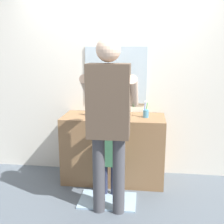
% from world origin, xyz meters
% --- Properties ---
extents(ground_plane, '(14.00, 14.00, 0.00)m').
position_xyz_m(ground_plane, '(0.00, 0.00, 0.00)').
color(ground_plane, slate).
extents(back_wall, '(4.40, 0.10, 2.70)m').
position_xyz_m(back_wall, '(0.00, 0.62, 1.35)').
color(back_wall, silver).
rests_on(back_wall, ground).
extents(vanity_cabinet, '(1.29, 0.54, 0.86)m').
position_xyz_m(vanity_cabinet, '(0.00, 0.30, 0.43)').
color(vanity_cabinet, olive).
rests_on(vanity_cabinet, ground).
extents(sink_basin, '(0.34, 0.34, 0.11)m').
position_xyz_m(sink_basin, '(0.00, 0.28, 0.92)').
color(sink_basin, white).
rests_on(sink_basin, vanity_cabinet).
extents(faucet, '(0.18, 0.14, 0.18)m').
position_xyz_m(faucet, '(0.00, 0.49, 0.95)').
color(faucet, '#B7BABF').
rests_on(faucet, vanity_cabinet).
extents(toothbrush_cup, '(0.07, 0.07, 0.21)m').
position_xyz_m(toothbrush_cup, '(0.41, 0.29, 0.92)').
color(toothbrush_cup, '#4C8EB2').
rests_on(toothbrush_cup, vanity_cabinet).
extents(soap_bottle, '(0.06, 0.06, 0.17)m').
position_xyz_m(soap_bottle, '(-0.33, 0.31, 0.93)').
color(soap_bottle, '#B27FC6').
rests_on(soap_bottle, vanity_cabinet).
extents(bath_mat, '(0.64, 0.40, 0.02)m').
position_xyz_m(bath_mat, '(0.00, -0.25, 0.01)').
color(bath_mat, '#99B7CC').
rests_on(bath_mat, ground).
extents(child_toddler, '(0.25, 0.25, 0.83)m').
position_xyz_m(child_toddler, '(0.00, -0.10, 0.49)').
color(child_toddler, '#2D334C').
rests_on(child_toddler, ground).
extents(adult_parent, '(0.56, 0.58, 1.81)m').
position_xyz_m(adult_parent, '(0.04, -0.42, 1.08)').
color(adult_parent, '#47474C').
rests_on(adult_parent, ground).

